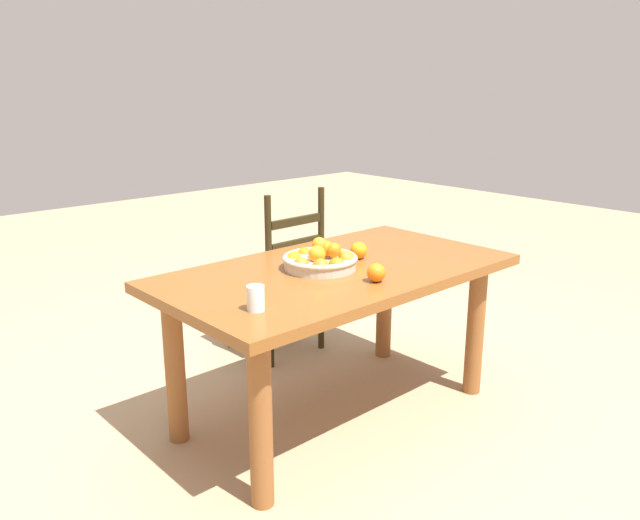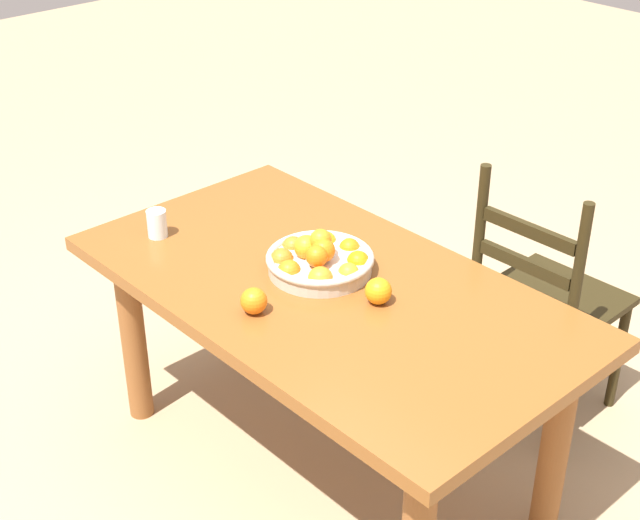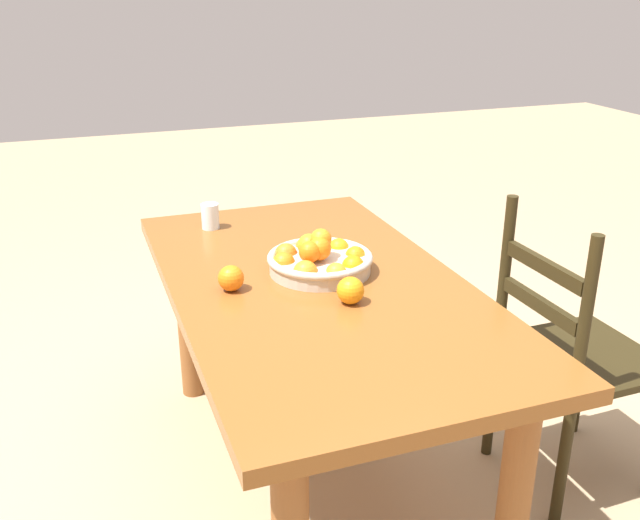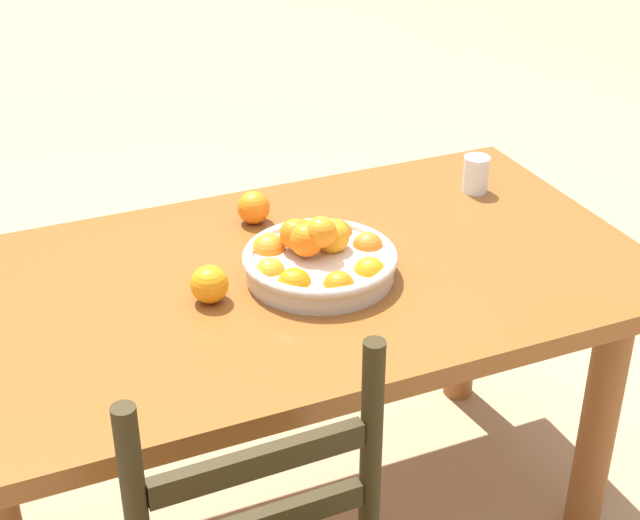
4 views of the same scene
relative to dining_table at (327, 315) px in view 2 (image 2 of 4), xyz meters
name	(u,v)px [view 2 (image 2 of 4)]	position (x,y,z in m)	size (l,w,h in m)	color
ground_plane	(326,466)	(0.00, 0.00, -0.61)	(12.00, 12.00, 0.00)	tan
dining_table	(327,315)	(0.00, 0.00, 0.00)	(1.59, 0.87, 0.72)	brown
chair_near_window	(544,304)	(0.28, 0.76, -0.16)	(0.44, 0.44, 0.96)	black
fruit_bowl	(319,260)	(-0.07, 0.03, 0.15)	(0.33, 0.33, 0.14)	beige
orange_loose_0	(254,301)	(-0.03, -0.26, 0.15)	(0.08, 0.08, 0.08)	orange
orange_loose_1	(378,291)	(0.18, 0.04, 0.15)	(0.08, 0.08, 0.08)	orange
drinking_glass	(157,224)	(-0.60, -0.20, 0.16)	(0.06, 0.06, 0.09)	silver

